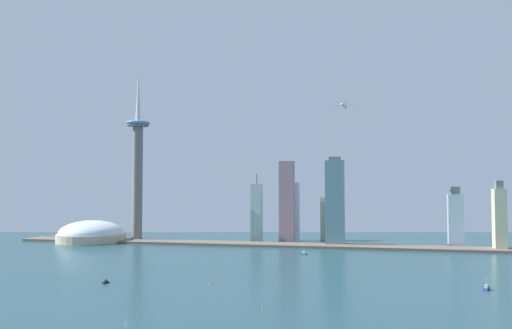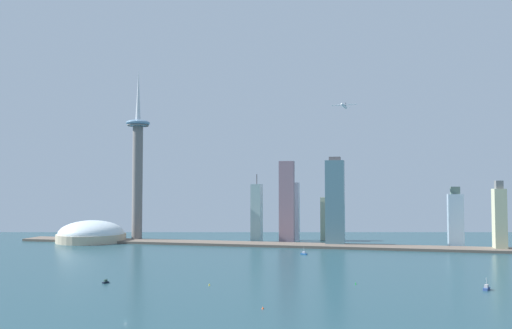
# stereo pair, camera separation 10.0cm
# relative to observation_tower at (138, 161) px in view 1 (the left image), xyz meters

# --- Properties ---
(ground_plane) EXTENTS (6000.00, 6000.00, 0.00)m
(ground_plane) POSITION_rel_observation_tower_xyz_m (217.07, -465.12, -130.96)
(ground_plane) COLOR #23454F
(waterfront_pier) EXTENTS (794.01, 45.99, 3.67)m
(waterfront_pier) POSITION_rel_observation_tower_xyz_m (217.07, -20.58, -129.12)
(waterfront_pier) COLOR #675A4F
(waterfront_pier) RESTS_ON ground
(observation_tower) EXTENTS (39.16, 39.16, 282.52)m
(observation_tower) POSITION_rel_observation_tower_xyz_m (0.00, 0.00, 0.00)
(observation_tower) COLOR slate
(observation_tower) RESTS_ON ground
(stadium_dome) EXTENTS (108.15, 108.15, 42.66)m
(stadium_dome) POSITION_rel_observation_tower_xyz_m (-64.04, -29.92, -119.59)
(stadium_dome) COLOR #BDAD90
(stadium_dome) RESTS_ON ground
(skyscraper_0) EXTENTS (19.24, 15.44, 114.03)m
(skyscraper_0) POSITION_rel_observation_tower_xyz_m (248.26, 61.08, -83.35)
(skyscraper_0) COLOR #969EB2
(skyscraper_0) RESTS_ON ground
(skyscraper_1) EXTENTS (15.78, 20.76, 96.25)m
(skyscraper_1) POSITION_rel_observation_tower_xyz_m (544.98, -12.91, -86.28)
(skyscraper_1) COLOR #AFB390
(skyscraper_1) RESTS_ON ground
(skyscraper_2) EXTENTS (23.27, 12.49, 128.30)m
(skyscraper_2) POSITION_rel_observation_tower_xyz_m (243.88, 20.81, -66.81)
(skyscraper_2) COLOR gray
(skyscraper_2) RESTS_ON ground
(skyscraper_3) EXTENTS (15.77, 20.77, 108.15)m
(skyscraper_3) POSITION_rel_observation_tower_xyz_m (194.14, 27.15, -84.81)
(skyscraper_3) COLOR #94B1B1
(skyscraper_3) RESTS_ON ground
(skyscraper_4) EXTENTS (15.83, 13.03, 70.76)m
(skyscraper_4) POSITION_rel_observation_tower_xyz_m (299.00, 79.63, -95.58)
(skyscraper_4) COLOR #ADBC9A
(skyscraper_4) RESTS_ON ground
(skyscraper_5) EXTENTS (27.88, 24.80, 132.79)m
(skyscraper_5) POSITION_rel_observation_tower_xyz_m (320.28, 1.93, -66.29)
(skyscraper_5) COLOR slate
(skyscraper_5) RESTS_ON ground
(skyscraper_6) EXTENTS (21.22, 15.26, 88.08)m
(skyscraper_6) POSITION_rel_observation_tower_xyz_m (492.62, 17.76, -90.21)
(skyscraper_6) COLOR #A1BACE
(skyscraper_6) RESTS_ON ground
(boat_0) EXTENTS (4.59, 6.72, 3.29)m
(boat_0) POSITION_rel_observation_tower_xyz_m (138.35, -348.79, -129.78)
(boat_0) COLOR black
(boat_0) RESTS_ON ground
(boat_1) EXTENTS (7.63, 11.07, 10.27)m
(boat_1) POSITION_rel_observation_tower_xyz_m (467.73, -306.56, -129.29)
(boat_1) COLOR navy
(boat_1) RESTS_ON ground
(boat_2) EXTENTS (9.14, 5.75, 11.10)m
(boat_2) POSITION_rel_observation_tower_xyz_m (287.69, -110.88, -129.43)
(boat_2) COLOR #1B5190
(boat_2) RESTS_ON ground
(channel_buoy_0) EXTENTS (1.24, 1.24, 2.07)m
(channel_buoy_0) POSITION_rel_observation_tower_xyz_m (359.17, -304.91, -129.92)
(channel_buoy_0) COLOR green
(channel_buoy_0) RESTS_ON ground
(channel_buoy_1) EXTENTS (1.79, 1.79, 1.63)m
(channel_buoy_1) POSITION_rel_observation_tower_xyz_m (297.57, -414.16, -130.14)
(channel_buoy_1) COLOR #E54C19
(channel_buoy_1) RESTS_ON ground
(channel_buoy_2) EXTENTS (1.26, 1.26, 1.80)m
(channel_buoy_2) POSITION_rel_observation_tower_xyz_m (233.22, -338.51, -130.06)
(channel_buoy_2) COLOR yellow
(channel_buoy_2) RESTS_ON ground
(airplane) EXTENTS (38.70, 35.46, 8.76)m
(airplane) POSITION_rel_observation_tower_xyz_m (334.13, 9.76, 80.38)
(airplane) COLOR white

